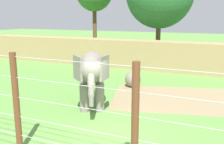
% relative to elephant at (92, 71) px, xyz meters
% --- Properties ---
extents(ground_plane, '(120.00, 120.00, 0.00)m').
position_rel_elephant_xyz_m(ground_plane, '(1.77, -1.85, -1.79)').
color(ground_plane, '#609342').
extents(dirt_patch, '(7.26, 6.08, 0.01)m').
position_rel_elephant_xyz_m(dirt_patch, '(3.20, 3.06, -1.79)').
color(dirt_patch, '#937F5B').
rests_on(dirt_patch, ground).
extents(embankment_wall, '(36.00, 1.80, 2.32)m').
position_rel_elephant_xyz_m(embankment_wall, '(1.77, 10.07, -0.63)').
color(embankment_wall, tan).
rests_on(embankment_wall, ground).
extents(elephant, '(2.47, 3.35, 2.71)m').
position_rel_elephant_xyz_m(elephant, '(0.00, 0.00, 0.00)').
color(elephant, gray).
rests_on(elephant, ground).
extents(enrichment_ball, '(0.96, 0.96, 0.96)m').
position_rel_elephant_xyz_m(enrichment_ball, '(0.50, 4.34, -1.31)').
color(enrichment_ball, gray).
rests_on(enrichment_ball, ground).
extents(cable_fence, '(12.37, 0.20, 3.23)m').
position_rel_elephant_xyz_m(cable_fence, '(1.73, -4.46, -0.17)').
color(cable_fence, brown).
rests_on(cable_fence, ground).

